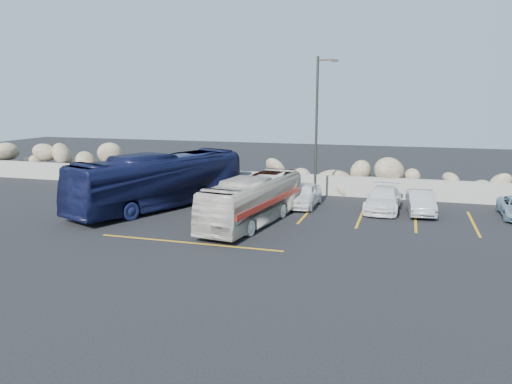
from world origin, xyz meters
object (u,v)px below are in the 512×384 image
(tour_coach, at_px, (159,181))
(car_c, at_px, (383,199))
(car_a, at_px, (304,195))
(vintage_bus, at_px, (253,200))
(car_b, at_px, (421,202))
(lamppost, at_px, (317,126))

(tour_coach, distance_m, car_c, 11.85)
(tour_coach, height_order, car_a, tour_coach)
(vintage_bus, relative_size, car_b, 2.26)
(lamppost, distance_m, vintage_bus, 6.60)
(lamppost, xyz_separation_m, tour_coach, (-7.78, -3.70, -2.83))
(car_b, bearing_deg, lamppost, 163.90)
(car_c, bearing_deg, vintage_bus, -139.25)
(tour_coach, bearing_deg, car_c, 35.56)
(lamppost, bearing_deg, vintage_bus, -110.06)
(vintage_bus, relative_size, tour_coach, 0.76)
(lamppost, distance_m, car_a, 3.85)
(car_b, bearing_deg, car_c, 169.73)
(vintage_bus, xyz_separation_m, tour_coach, (-5.79, 1.74, 0.35))
(lamppost, height_order, car_b, lamppost)
(lamppost, distance_m, car_b, 6.79)
(vintage_bus, relative_size, car_c, 1.90)
(tour_coach, bearing_deg, car_a, 41.55)
(tour_coach, bearing_deg, car_b, 33.00)
(vintage_bus, distance_m, tour_coach, 6.06)
(vintage_bus, distance_m, car_c, 7.28)
(car_c, bearing_deg, car_b, -2.93)
(tour_coach, relative_size, car_c, 2.50)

